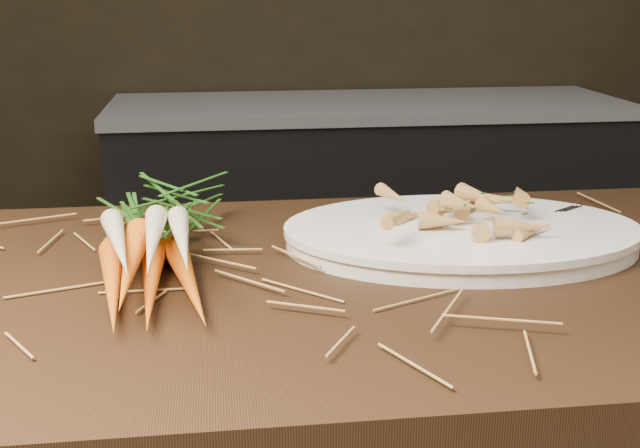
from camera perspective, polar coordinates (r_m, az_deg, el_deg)
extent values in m
cube|color=black|center=(2.98, 3.35, 0.34)|extent=(1.80, 0.60, 0.80)
cube|color=#99999E|center=(2.88, 3.49, 8.36)|extent=(1.82, 0.62, 0.04)
cone|color=#D1570F|center=(0.93, -14.52, -4.33)|extent=(0.06, 0.26, 0.03)
cone|color=#D1570F|center=(0.93, -11.93, -4.20)|extent=(0.04, 0.26, 0.03)
cone|color=#D1570F|center=(0.93, -9.33, -4.06)|extent=(0.07, 0.26, 0.03)
cone|color=#D1570F|center=(0.91, -13.33, -2.89)|extent=(0.04, 0.26, 0.03)
cone|color=beige|center=(0.92, -14.13, -1.37)|extent=(0.07, 0.25, 0.04)
cone|color=beige|center=(0.91, -11.83, -1.22)|extent=(0.04, 0.24, 0.04)
cone|color=beige|center=(0.92, -9.78, -1.13)|extent=(0.05, 0.25, 0.04)
ellipsoid|color=#336D1E|center=(1.13, -11.91, 1.26)|extent=(0.17, 0.23, 0.08)
cube|color=silver|center=(1.13, 18.71, -0.43)|extent=(0.16, 0.11, 0.00)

